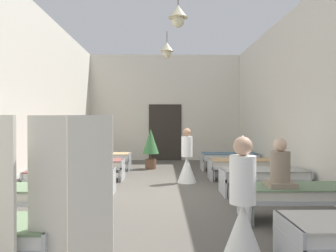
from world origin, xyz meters
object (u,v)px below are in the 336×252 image
at_px(bed_right_row_4, 229,157).
at_px(bed_right_row_2, 264,175).
at_px(patient_seated_primary, 280,169).
at_px(potted_plant, 151,145).
at_px(privacy_screen, 47,205).
at_px(nurse_far_aisle, 187,163).
at_px(nurse_near_aisle, 84,230).
at_px(bed_right_row_1, 299,194).
at_px(bed_left_row_1, 38,195).
at_px(bed_left_row_2, 71,176).
at_px(bed_left_row_3, 90,165).
at_px(bed_right_row_3, 243,164).
at_px(bed_left_row_4, 102,157).

bearing_deg(bed_right_row_4, bed_right_row_2, -90.00).
xyz_separation_m(patient_seated_primary, potted_plant, (-2.34, 6.05, -0.02)).
distance_m(bed_right_row_2, privacy_screen, 5.40).
xyz_separation_m(nurse_far_aisle, patient_seated_primary, (1.27, -3.46, 0.34)).
bearing_deg(nurse_near_aisle, bed_right_row_1, -15.64).
relative_size(bed_right_row_1, potted_plant, 1.36).
height_order(bed_right_row_2, nurse_far_aisle, nurse_far_aisle).
bearing_deg(nurse_far_aisle, bed_left_row_1, -46.44).
xyz_separation_m(bed_right_row_1, bed_right_row_2, (0.00, 1.90, 0.00)).
distance_m(bed_left_row_2, privacy_screen, 4.31).
relative_size(potted_plant, privacy_screen, 0.82).
relative_size(bed_left_row_3, bed_right_row_3, 1.00).
distance_m(bed_left_row_2, nurse_far_aisle, 3.09).
height_order(bed_right_row_2, bed_right_row_3, same).
bearing_deg(potted_plant, privacy_screen, -94.78).
xyz_separation_m(bed_left_row_4, nurse_far_aisle, (2.71, -2.32, 0.09)).
height_order(bed_left_row_2, bed_left_row_3, same).
distance_m(bed_left_row_4, bed_right_row_4, 4.33).
bearing_deg(bed_right_row_3, potted_plant, 141.17).
bearing_deg(nurse_far_aisle, bed_left_row_4, -138.28).
relative_size(bed_left_row_3, nurse_near_aisle, 1.28).
relative_size(bed_right_row_4, nurse_far_aisle, 1.28).
relative_size(bed_left_row_3, potted_plant, 1.36).
bearing_deg(bed_right_row_3, nurse_near_aisle, -117.82).
height_order(bed_right_row_3, nurse_far_aisle, nurse_far_aisle).
xyz_separation_m(bed_right_row_3, bed_right_row_4, (0.00, 1.90, 0.00)).
relative_size(bed_left_row_2, nurse_far_aisle, 1.28).
bearing_deg(bed_left_row_3, bed_right_row_1, -41.24).
bearing_deg(nurse_near_aisle, bed_right_row_3, 12.94).
height_order(bed_left_row_1, patient_seated_primary, patient_seated_primary).
xyz_separation_m(bed_left_row_3, bed_right_row_4, (4.33, 1.90, 0.00)).
height_order(bed_right_row_4, nurse_far_aisle, nurse_far_aisle).
distance_m(bed_right_row_3, bed_right_row_4, 1.90).
bearing_deg(bed_right_row_1, bed_right_row_2, 90.00).
distance_m(bed_left_row_2, patient_seated_primary, 4.47).
height_order(nurse_far_aisle, privacy_screen, privacy_screen).
distance_m(bed_left_row_1, bed_left_row_4, 5.70).
distance_m(bed_left_row_4, patient_seated_primary, 7.03).
bearing_deg(nurse_far_aisle, privacy_screen, -24.97).
distance_m(nurse_near_aisle, patient_seated_primary, 3.39).
height_order(bed_right_row_4, privacy_screen, privacy_screen).
bearing_deg(bed_left_row_2, bed_left_row_1, -90.00).
bearing_deg(bed_left_row_1, bed_left_row_3, 90.00).
relative_size(bed_left_row_2, privacy_screen, 1.12).
xyz_separation_m(bed_left_row_1, nurse_far_aisle, (2.71, 3.38, 0.09)).
relative_size(bed_left_row_1, privacy_screen, 1.12).
relative_size(bed_right_row_4, patient_seated_primary, 2.38).
height_order(nurse_far_aisle, potted_plant, nurse_far_aisle).
height_order(bed_right_row_1, privacy_screen, privacy_screen).
distance_m(bed_right_row_3, privacy_screen, 6.97).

